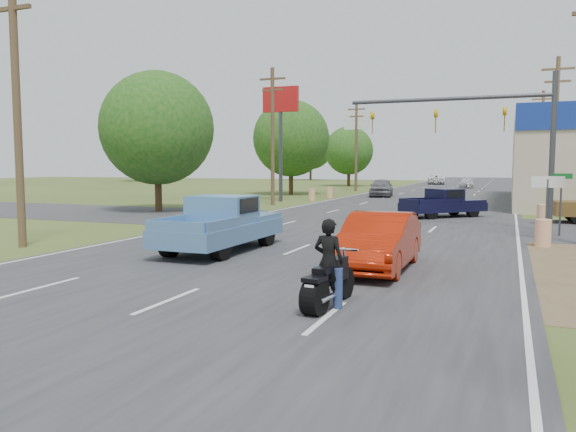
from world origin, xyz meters
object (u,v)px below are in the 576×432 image
at_px(navy_pickup, 445,203).
at_px(distant_car_grey, 381,188).
at_px(motorcycle, 327,284).
at_px(distant_car_silver, 467,183).
at_px(red_convertible, 379,242).
at_px(rider, 329,266).
at_px(blue_pickup, 223,223).
at_px(distant_car_white, 436,180).

height_order(navy_pickup, distant_car_grey, distant_car_grey).
distance_m(motorcycle, distant_car_silver, 65.14).
xyz_separation_m(red_convertible, distant_car_silver, (-1.81, 60.46, -0.16)).
height_order(motorcycle, rider, rider).
relative_size(rider, distant_car_grey, 0.36).
relative_size(motorcycle, distant_car_grey, 0.46).
relative_size(blue_pickup, distant_car_grey, 1.16).
relative_size(motorcycle, distant_car_silver, 0.52).
relative_size(red_convertible, navy_pickup, 1.01).
bearing_deg(motorcycle, rider, 90.00).
distance_m(navy_pickup, distant_car_white, 56.06).
distance_m(motorcycle, distant_car_grey, 41.79).
distance_m(rider, distant_car_white, 77.79).
distance_m(red_convertible, rider, 4.60).
height_order(motorcycle, navy_pickup, navy_pickup).
relative_size(motorcycle, distant_car_white, 0.44).
relative_size(navy_pickup, distant_car_silver, 1.10).
bearing_deg(blue_pickup, distant_car_grey, 93.56).
height_order(rider, navy_pickup, rider).
distance_m(blue_pickup, distant_car_silver, 59.04).
xyz_separation_m(red_convertible, distant_car_grey, (-7.78, 36.40, 0.05)).
height_order(blue_pickup, distant_car_silver, blue_pickup).
height_order(distant_car_grey, distant_car_white, distant_car_grey).
bearing_deg(blue_pickup, distant_car_white, 91.41).
bearing_deg(navy_pickup, distant_car_silver, 136.14).
distance_m(motorcycle, blue_pickup, 8.47).
bearing_deg(motorcycle, blue_pickup, 139.66).
relative_size(motorcycle, rider, 1.29).
bearing_deg(distant_car_silver, blue_pickup, -96.07).
relative_size(blue_pickup, distant_car_white, 1.09).
bearing_deg(distant_car_white, blue_pickup, 82.24).
bearing_deg(distant_car_white, distant_car_grey, 80.18).
distance_m(red_convertible, distant_car_silver, 60.48).
relative_size(red_convertible, distant_car_white, 0.92).
relative_size(rider, navy_pickup, 0.37).
distance_m(rider, blue_pickup, 8.42).
bearing_deg(distant_car_silver, distant_car_grey, -106.15).
height_order(rider, distant_car_white, rider).
bearing_deg(distant_car_white, rider, 86.39).
bearing_deg(distant_car_grey, distant_car_white, 80.57).
height_order(red_convertible, motorcycle, red_convertible).
relative_size(red_convertible, motorcycle, 2.11).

